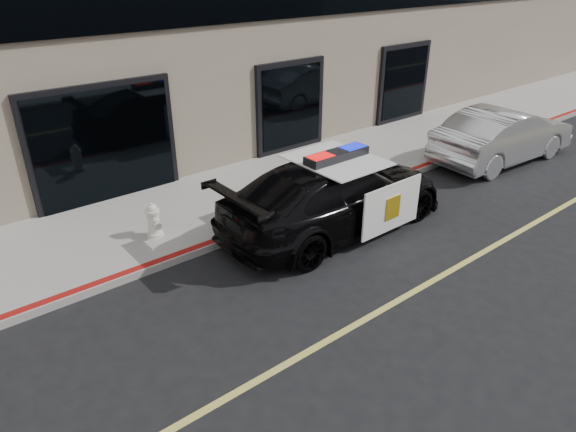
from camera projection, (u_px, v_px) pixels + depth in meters
ground at (344, 331)px, 8.18m from camera, size 120.00×120.00×0.00m
sidewalk_n at (185, 212)px, 11.80m from camera, size 60.00×3.50×0.15m
police_car at (335, 194)px, 10.95m from camera, size 2.50×5.45×1.78m
silver_sedan at (503, 135)px, 14.63m from camera, size 2.19×4.91×1.55m
fire_hydrant at (154, 221)px, 10.51m from camera, size 0.34×0.47×0.74m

